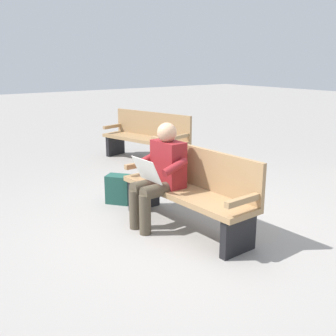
# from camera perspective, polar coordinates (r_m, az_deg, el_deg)

# --- Properties ---
(ground_plane) EXTENTS (40.00, 40.00, 0.00)m
(ground_plane) POSITION_cam_1_polar(r_m,az_deg,el_deg) (4.64, 2.39, -8.40)
(ground_plane) COLOR gray
(bench_near) EXTENTS (1.82, 0.54, 0.90)m
(bench_near) POSITION_cam_1_polar(r_m,az_deg,el_deg) (4.52, 3.14, -2.83)
(bench_near) COLOR #9E7A51
(bench_near) RESTS_ON ground
(person_seated) EXTENTS (0.58, 0.58, 1.18)m
(person_seated) POSITION_cam_1_polar(r_m,az_deg,el_deg) (4.51, -1.08, -0.61)
(person_seated) COLOR maroon
(person_seated) RESTS_ON ground
(backpack) EXTENTS (0.38, 0.36, 0.38)m
(backpack) POSITION_cam_1_polar(r_m,az_deg,el_deg) (5.39, -6.92, -2.99)
(backpack) COLOR #1E4C42
(backpack) RESTS_ON ground
(bench_far) EXTENTS (1.86, 0.91, 0.90)m
(bench_far) POSITION_cam_1_polar(r_m,az_deg,el_deg) (7.56, -2.94, 4.48)
(bench_far) COLOR #9E7A51
(bench_far) RESTS_ON ground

